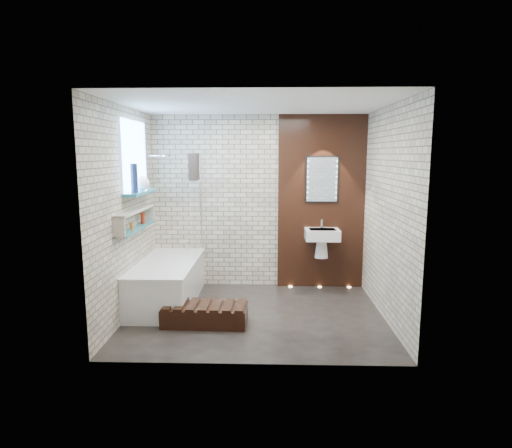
{
  "coord_description": "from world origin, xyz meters",
  "views": [
    {
      "loc": [
        0.16,
        -5.24,
        2.02
      ],
      "look_at": [
        0.0,
        0.15,
        1.15
      ],
      "focal_mm": 30.39,
      "sensor_mm": 36.0,
      "label": 1
    }
  ],
  "objects_px": {
    "walnut_step": "(205,315)",
    "bath_screen": "(197,207)",
    "washbasin": "(322,238)",
    "bathtub": "(167,282)",
    "led_mirror": "(322,180)"
  },
  "relations": [
    {
      "from": "washbasin",
      "to": "bath_screen",
      "type": "bearing_deg",
      "value": -174.22
    },
    {
      "from": "walnut_step",
      "to": "washbasin",
      "type": "bearing_deg",
      "value": 41.56
    },
    {
      "from": "bath_screen",
      "to": "led_mirror",
      "type": "relative_size",
      "value": 2.0
    },
    {
      "from": "bath_screen",
      "to": "walnut_step",
      "type": "distance_m",
      "value": 1.69
    },
    {
      "from": "walnut_step",
      "to": "bath_screen",
      "type": "bearing_deg",
      "value": 102.78
    },
    {
      "from": "led_mirror",
      "to": "walnut_step",
      "type": "bearing_deg",
      "value": -135.33
    },
    {
      "from": "bath_screen",
      "to": "walnut_step",
      "type": "height_order",
      "value": "bath_screen"
    },
    {
      "from": "washbasin",
      "to": "walnut_step",
      "type": "bearing_deg",
      "value": -138.44
    },
    {
      "from": "bathtub",
      "to": "bath_screen",
      "type": "xyz_separation_m",
      "value": [
        0.35,
        0.44,
        0.99
      ]
    },
    {
      "from": "bathtub",
      "to": "led_mirror",
      "type": "relative_size",
      "value": 2.49
    },
    {
      "from": "bathtub",
      "to": "led_mirror",
      "type": "distance_m",
      "value": 2.68
    },
    {
      "from": "bathtub",
      "to": "walnut_step",
      "type": "distance_m",
      "value": 0.99
    },
    {
      "from": "washbasin",
      "to": "led_mirror",
      "type": "relative_size",
      "value": 0.83
    },
    {
      "from": "bath_screen",
      "to": "walnut_step",
      "type": "bearing_deg",
      "value": -77.22
    },
    {
      "from": "bath_screen",
      "to": "washbasin",
      "type": "bearing_deg",
      "value": 5.78
    }
  ]
}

